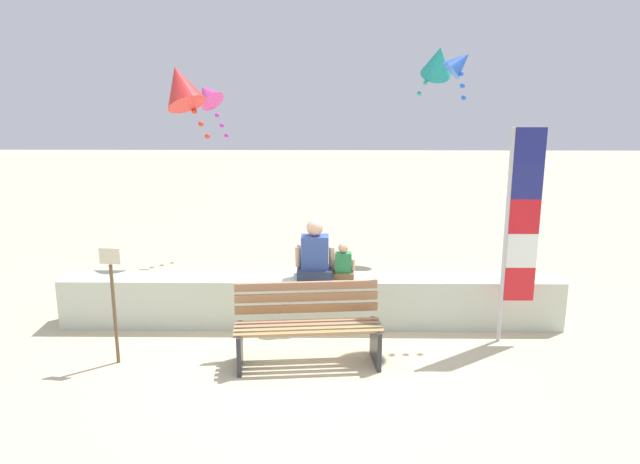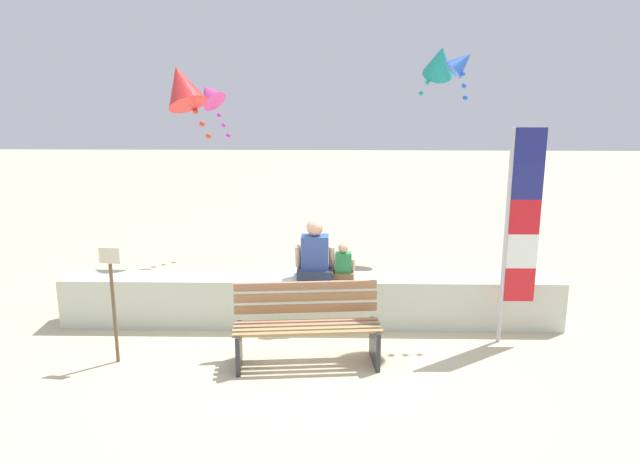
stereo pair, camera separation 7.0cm
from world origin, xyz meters
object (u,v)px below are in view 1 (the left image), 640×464
person_adult (315,255)px  sign_post (113,296)px  flag_banner (518,224)px  kite_magenta (208,95)px  kite_teal (438,61)px  person_child (343,264)px  kite_blue (460,63)px  kite_red (181,86)px  park_bench (308,327)px

person_adult → sign_post: bearing=-152.4°
person_adult → flag_banner: (2.41, -0.51, 0.53)m
person_adult → kite_magenta: bearing=121.0°
flag_banner → kite_teal: kite_teal is taller
person_child → sign_post: 2.84m
person_child → kite_teal: (1.65, 3.32, 2.57)m
person_adult → kite_magenta: (-1.87, 3.11, 1.89)m
person_adult → kite_magenta: kite_magenta is taller
person_child → flag_banner: (2.04, -0.51, 0.65)m
person_child → flag_banner: bearing=-13.9°
flag_banner → kite_magenta: size_ratio=2.52×
person_adult → kite_teal: (2.02, 3.32, 2.45)m
kite_blue → kite_red: (-4.12, -1.46, -0.33)m
person_child → flag_banner: flag_banner is taller
flag_banner → sign_post: 4.72m
person_child → flag_banner: size_ratio=0.18×
kite_blue → sign_post: bearing=-139.8°
flag_banner → kite_red: (-4.27, 1.66, 1.55)m
kite_teal → kite_magenta: kite_teal is taller
sign_post → person_adult: bearing=27.6°
kite_blue → kite_magenta: 4.18m
kite_red → kite_magenta: kite_red is taller
kite_teal → kite_magenta: bearing=-176.9°
person_adult → kite_blue: bearing=49.3°
person_child → kite_red: size_ratio=0.40×
flag_banner → kite_blue: size_ratio=3.09×
park_bench → person_child: 1.25m
kite_teal → kite_blue: 0.75m
kite_magenta → flag_banner: bearing=-40.3°
kite_blue → flag_banner: bearing=-87.1°
flag_banner → kite_red: kite_red is taller
kite_red → kite_magenta: bearing=90.0°
kite_teal → kite_blue: size_ratio=1.13×
kite_teal → kite_blue: kite_teal is taller
person_child → kite_blue: bearing=54.2°
sign_post → kite_red: bearing=81.3°
kite_magenta → sign_post: 4.75m
kite_teal → sign_post: 6.70m
kite_teal → kite_red: size_ratio=0.83×
person_child → sign_post: sign_post is taller
park_bench → sign_post: (-2.16, -0.06, 0.38)m
sign_post → kite_blue: bearing=40.2°
kite_magenta → sign_post: (-0.36, -4.27, -2.04)m
person_child → park_bench: bearing=-111.0°
park_bench → person_child: person_child is taller
kite_blue → person_adult: bearing=-130.7°
park_bench → kite_red: bearing=128.6°
kite_blue → kite_red: size_ratio=0.74×
person_adult → kite_teal: kite_teal is taller
park_bench → kite_teal: (2.08, 4.43, 2.98)m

